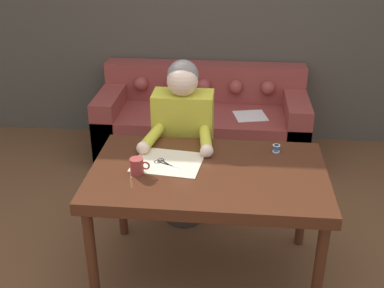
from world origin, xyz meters
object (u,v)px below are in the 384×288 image
(couch, at_px, (202,123))
(person, at_px, (183,144))
(dining_table, at_px, (208,182))
(mug, at_px, (137,166))
(scissors, at_px, (165,164))
(thread_spool, at_px, (276,148))

(couch, height_order, person, person)
(couch, bearing_deg, dining_table, -84.68)
(person, distance_m, mug, 0.69)
(dining_table, xyz_separation_m, scissors, (-0.25, 0.05, 0.08))
(person, xyz_separation_m, mug, (-0.18, -0.64, 0.17))
(mug, height_order, thread_spool, mug)
(dining_table, distance_m, person, 0.61)
(scissors, relative_size, thread_spool, 4.69)
(person, height_order, scissors, person)
(scissors, bearing_deg, dining_table, -11.17)
(person, bearing_deg, mug, -106.01)
(couch, distance_m, mug, 1.82)
(dining_table, bearing_deg, scissors, 168.83)
(dining_table, distance_m, couch, 1.72)
(couch, bearing_deg, person, -92.74)
(couch, xyz_separation_m, scissors, (-0.10, -1.62, 0.44))
(dining_table, distance_m, scissors, 0.27)
(couch, xyz_separation_m, person, (-0.05, -1.10, 0.32))
(person, height_order, mug, person)
(person, bearing_deg, thread_spool, -26.42)
(dining_table, relative_size, couch, 0.72)
(scissors, xyz_separation_m, mug, (-0.14, -0.12, 0.04))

